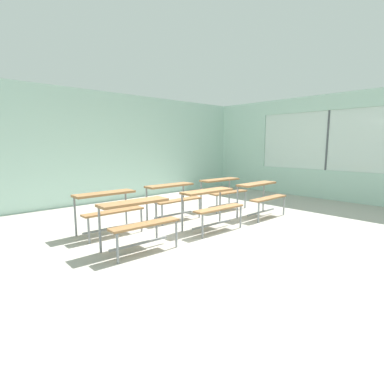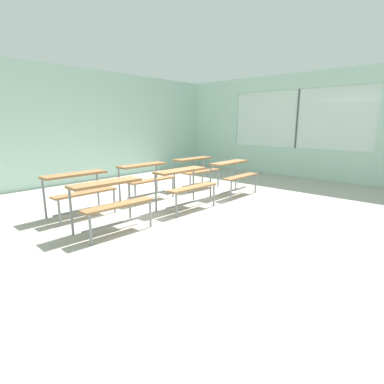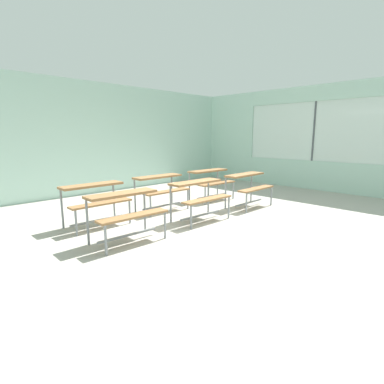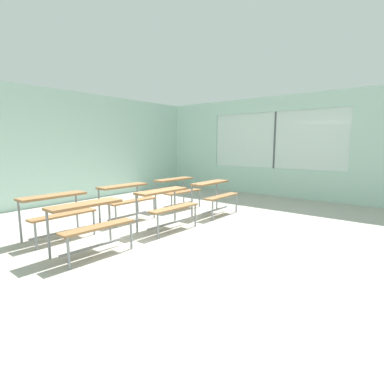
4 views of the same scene
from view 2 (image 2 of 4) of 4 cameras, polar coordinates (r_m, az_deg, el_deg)
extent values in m
cube|color=#ADA89E|center=(5.29, 1.25, -4.83)|extent=(10.00, 9.00, 0.05)
cube|color=silver|center=(8.68, -22.21, 11.47)|extent=(10.00, 0.12, 3.00)
cube|color=silver|center=(9.47, 21.64, 5.03)|extent=(0.12, 9.00, 0.85)
cube|color=silver|center=(9.47, 22.89, 19.23)|extent=(0.12, 9.00, 0.45)
cube|color=silver|center=(11.15, 4.51, 13.55)|extent=(0.12, 1.90, 1.70)
cube|color=silver|center=(9.59, 19.44, 12.95)|extent=(0.02, 4.20, 1.70)
cube|color=#4C5156|center=(9.59, 19.44, 12.95)|extent=(0.06, 0.05, 1.70)
cube|color=olive|center=(4.66, -16.12, 1.66)|extent=(1.11, 0.36, 0.04)
cube|color=olive|center=(4.45, -13.83, -2.42)|extent=(1.11, 0.26, 0.03)
cylinder|color=gray|center=(4.65, -22.04, -3.38)|extent=(0.04, 0.04, 0.72)
cylinder|color=gray|center=(5.11, -11.80, -1.26)|extent=(0.04, 0.04, 0.72)
cylinder|color=gray|center=(4.21, -18.79, -6.78)|extent=(0.04, 0.04, 0.44)
cylinder|color=gray|center=(4.71, -7.95, -4.08)|extent=(0.04, 0.04, 0.44)
cube|color=gray|center=(4.70, -14.78, -5.99)|extent=(1.00, 0.06, 0.03)
cube|color=olive|center=(5.67, -2.19, 4.13)|extent=(1.11, 0.35, 0.04)
cube|color=olive|center=(5.49, 0.15, 0.88)|extent=(1.11, 0.25, 0.03)
cylinder|color=gray|center=(5.51, -6.92, -0.03)|extent=(0.04, 0.04, 0.72)
cylinder|color=gray|center=(6.18, 0.28, 1.49)|extent=(0.04, 0.04, 0.72)
cylinder|color=gray|center=(5.14, -2.99, -2.51)|extent=(0.04, 0.04, 0.44)
cylinder|color=gray|center=(5.85, 4.18, -0.61)|extent=(0.04, 0.04, 0.44)
cube|color=gray|center=(5.70, -1.16, -2.20)|extent=(1.00, 0.06, 0.03)
cube|color=olive|center=(6.85, 7.13, 5.58)|extent=(1.10, 0.33, 0.04)
cube|color=olive|center=(6.71, 9.31, 2.95)|extent=(1.10, 0.23, 0.03)
cylinder|color=gray|center=(6.59, 3.56, 2.19)|extent=(0.04, 0.04, 0.72)
cylinder|color=gray|center=(7.39, 8.37, 3.27)|extent=(0.04, 0.04, 0.72)
cylinder|color=gray|center=(6.30, 7.47, 0.30)|extent=(0.04, 0.04, 0.44)
cylinder|color=gray|center=(7.13, 12.02, 1.62)|extent=(0.04, 0.04, 0.44)
cube|color=gray|center=(6.88, 7.94, 0.34)|extent=(1.00, 0.04, 0.03)
cube|color=olive|center=(5.61, -21.44, 3.15)|extent=(1.10, 0.33, 0.04)
cube|color=olive|center=(5.39, -19.69, -0.14)|extent=(1.10, 0.23, 0.03)
cylinder|color=gray|center=(5.62, -26.33, -1.06)|extent=(0.04, 0.04, 0.72)
cylinder|color=gray|center=(6.03, -17.50, 0.59)|extent=(0.04, 0.04, 0.72)
cylinder|color=gray|center=(5.16, -23.94, -3.61)|extent=(0.04, 0.04, 0.44)
cylinder|color=gray|center=(5.60, -14.58, -1.62)|extent=(0.04, 0.04, 0.44)
cube|color=gray|center=(5.62, -20.29, -3.23)|extent=(1.00, 0.04, 0.03)
cube|color=olive|center=(6.47, -9.46, 5.08)|extent=(1.11, 0.34, 0.04)
cube|color=olive|center=(6.27, -7.59, 2.29)|extent=(1.10, 0.24, 0.03)
cylinder|color=gray|center=(6.36, -13.69, 1.46)|extent=(0.04, 0.04, 0.72)
cylinder|color=gray|center=(6.94, -6.76, 2.69)|extent=(0.04, 0.04, 0.72)
cylinder|color=gray|center=(5.95, -10.72, -0.58)|extent=(0.04, 0.04, 0.44)
cylinder|color=gray|center=(6.56, -3.65, 0.91)|extent=(0.04, 0.04, 0.44)
cube|color=gray|center=(6.48, -8.50, -0.47)|extent=(1.00, 0.05, 0.03)
cube|color=olive|center=(7.50, 0.19, 6.33)|extent=(1.11, 0.37, 0.04)
cube|color=olive|center=(7.32, 1.96, 3.94)|extent=(1.11, 0.27, 0.03)
cylinder|color=gray|center=(7.31, -3.37, 3.29)|extent=(0.04, 0.04, 0.72)
cylinder|color=gray|center=(8.00, 2.01, 4.15)|extent=(0.04, 0.04, 0.72)
cylinder|color=gray|center=(6.94, -0.34, 1.61)|extent=(0.04, 0.04, 0.44)
cylinder|color=gray|center=(7.66, 5.00, 2.65)|extent=(0.04, 0.04, 0.44)
cube|color=gray|center=(7.50, 0.94, 1.53)|extent=(1.00, 0.08, 0.03)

